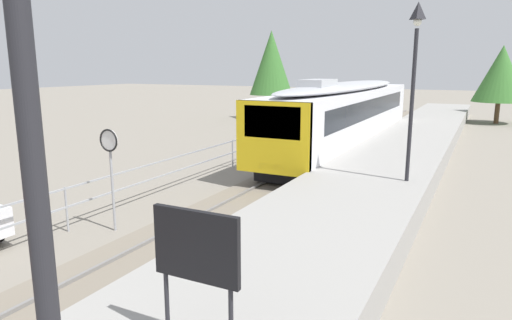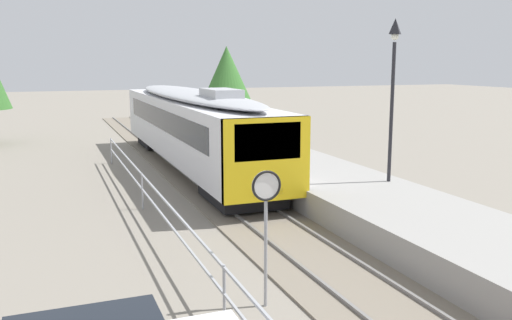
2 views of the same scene
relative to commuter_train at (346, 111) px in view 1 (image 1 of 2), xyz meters
The scene contains 11 objects.
ground_plane 6.36m from the commuter_train, 120.09° to the right, with size 160.00×160.00×0.00m, color gray.
track_rails 5.59m from the commuter_train, 90.00° to the right, with size 3.20×60.00×0.14m.
commuter_train is the anchor object (origin of this frame).
station_platform 6.34m from the commuter_train, 57.88° to the right, with size 3.90×60.00×0.90m, color #999691.
platform_lamp_near_end 22.41m from the commuter_train, 78.28° to the right, with size 0.34×0.34×5.35m.
platform_lamp_mid_platform 10.28m from the commuter_train, 63.01° to the right, with size 0.34×0.34×5.35m.
platform_notice_board 19.34m from the commuter_train, 79.43° to the right, with size 1.20×0.08×1.80m.
speed_limit_sign 14.72m from the commuter_train, 98.70° to the right, with size 0.61×0.10×2.81m.
carpark_fence 15.58m from the commuter_train, 102.27° to the right, with size 0.06×36.06×1.25m.
tree_behind_carpark 19.04m from the commuter_train, 67.18° to the left, with size 3.99×3.99×6.09m.
tree_behind_station_far 15.47m from the commuter_train, 129.82° to the left, with size 3.61×3.61×7.39m.
Camera 1 is at (6.54, 3.88, 4.37)m, focal length 31.82 mm.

